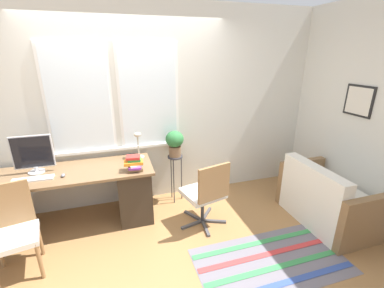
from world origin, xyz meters
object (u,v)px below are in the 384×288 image
keyboard (33,179)px  desk_lamp (138,142)px  monitor (33,154)px  desk_chair_wooden (14,229)px  office_chair_swivel (206,193)px  plant_stand (175,164)px  potted_plant (175,142)px  couch_loveseat (326,201)px  mouse (63,175)px  book_stack (135,164)px

keyboard → desk_lamp: size_ratio=1.20×
monitor → desk_chair_wooden: 0.86m
desk_lamp → office_chair_swivel: bearing=-44.7°
office_chair_swivel → plant_stand: 0.74m
keyboard → potted_plant: bearing=10.2°
plant_stand → potted_plant: 0.33m
desk_lamp → couch_loveseat: desk_lamp is taller
desk_chair_wooden → plant_stand: 1.96m
mouse → desk_lamp: desk_lamp is taller
office_chair_swivel → couch_loveseat: 1.54m
monitor → desk_lamp: 1.21m
desk_lamp → plant_stand: desk_lamp is taller
book_stack → couch_loveseat: (2.29, -0.67, -0.54)m
keyboard → couch_loveseat: (3.40, -0.75, -0.46)m
potted_plant → desk_lamp: bearing=179.1°
potted_plant → keyboard: bearing=-169.8°
desk_lamp → potted_plant: size_ratio=0.96×
couch_loveseat → plant_stand: bearing=58.3°
book_stack → desk_chair_wooden: bearing=-161.5°
monitor → plant_stand: size_ratio=0.65×
couch_loveseat → desk_chair_wooden: bearing=85.7°
office_chair_swivel → plant_stand: bearing=-86.7°
monitor → mouse: 0.43m
plant_stand → monitor: bearing=-176.5°
book_stack → potted_plant: bearing=33.5°
monitor → desk_chair_wooden: (-0.10, -0.69, -0.50)m
keyboard → plant_stand: keyboard is taller
couch_loveseat → monitor: bearing=74.4°
monitor → potted_plant: bearing=3.5°
mouse → couch_loveseat: 3.21m
monitor → couch_loveseat: 3.59m
keyboard → desk_lamp: desk_lamp is taller
desk_lamp → monitor: bearing=-174.6°
monitor → plant_stand: bearing=3.5°
keyboard → mouse: (0.31, -0.01, 0.01)m
mouse → potted_plant: 1.43m
keyboard → book_stack: 1.11m
book_stack → desk_chair_wooden: size_ratio=0.25×
office_chair_swivel → plant_stand: (-0.21, 0.69, 0.12)m
desk_chair_wooden → plant_stand: bearing=12.0°
monitor → keyboard: monitor is taller
mouse → plant_stand: size_ratio=0.10×
plant_stand → potted_plant: bearing=0.0°
mouse → desk_lamp: size_ratio=0.20×
mouse → monitor: bearing=145.8°
keyboard → desk_lamp: bearing=14.7°
monitor → book_stack: monitor is taller
desk_lamp → couch_loveseat: size_ratio=0.31×
book_stack → monitor: bearing=165.7°
couch_loveseat → potted_plant: 2.10m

